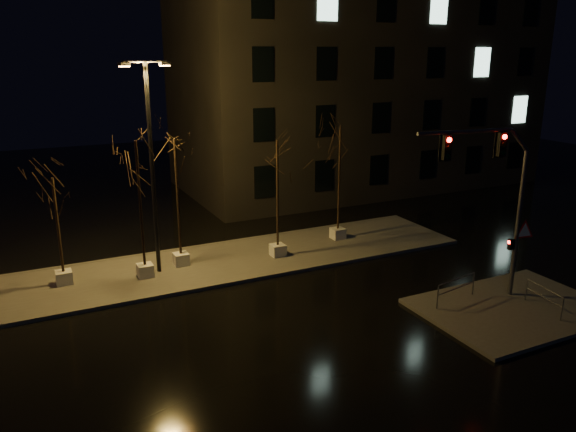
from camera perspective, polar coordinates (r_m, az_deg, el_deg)
ground at (r=21.53m, az=0.85°, el=-9.71°), size 90.00×90.00×0.00m
median at (r=26.55m, az=-5.04°, el=-4.42°), size 22.00×5.00×0.15m
sidewalk_corner at (r=23.27m, az=21.92°, el=-8.69°), size 7.00×5.00×0.15m
building at (r=42.01m, az=6.99°, el=13.53°), size 25.00×12.00×15.00m
tree_0 at (r=24.33m, az=-22.59°, el=1.31°), size 1.80×1.80×4.64m
tree_1 at (r=23.79m, az=-15.02°, el=4.30°), size 1.80×1.80×6.03m
tree_2 at (r=24.83m, az=-11.32°, el=4.82°), size 1.80×1.80×5.91m
tree_3 at (r=25.57m, az=-1.09°, el=5.03°), size 1.80×1.80×5.66m
tree_4 at (r=28.15m, az=5.29°, el=6.52°), size 1.80×1.80×5.99m
traffic_signal_mast at (r=22.32m, az=20.60°, el=2.54°), size 5.42×0.87×6.67m
streetlight_main at (r=24.13m, az=-13.72°, el=6.03°), size 2.21×0.89×8.98m
guard_rail_a at (r=22.72m, az=16.73°, el=-6.86°), size 2.18×0.42×0.95m
guard_rail_b at (r=23.17m, az=24.56°, el=-7.35°), size 0.32×1.88×0.90m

